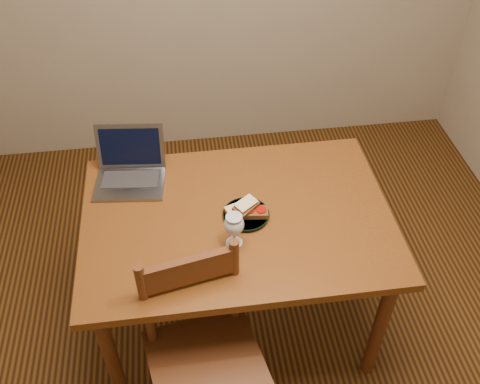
{
  "coord_description": "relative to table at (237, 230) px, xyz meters",
  "views": [
    {
      "loc": [
        -0.31,
        -1.46,
        2.36
      ],
      "look_at": [
        -0.09,
        0.17,
        0.8
      ],
      "focal_mm": 40.0,
      "sensor_mm": 36.0,
      "label": 1
    }
  ],
  "objects": [
    {
      "name": "floor",
      "position": [
        0.11,
        -0.09,
        -0.66
      ],
      "size": [
        3.2,
        3.2,
        0.02
      ],
      "primitive_type": "cube",
      "color": "black",
      "rests_on": "ground"
    },
    {
      "name": "table",
      "position": [
        0.0,
        0.0,
        0.0
      ],
      "size": [
        1.3,
        0.9,
        0.74
      ],
      "color": "#49200C",
      "rests_on": "floor"
    },
    {
      "name": "chair",
      "position": [
        -0.19,
        -0.46,
        -0.15
      ],
      "size": [
        0.5,
        0.49,
        0.46
      ],
      "rotation": [
        0.0,
        0.0,
        0.2
      ],
      "color": "#42230D",
      "rests_on": "floor"
    },
    {
      "name": "plate",
      "position": [
        0.04,
        -0.01,
        0.09
      ],
      "size": [
        0.2,
        0.2,
        0.02
      ],
      "primitive_type": "cylinder",
      "color": "black",
      "rests_on": "table"
    },
    {
      "name": "sandwich_cheese",
      "position": [
        0.0,
        0.0,
        0.12
      ],
      "size": [
        0.12,
        0.09,
        0.03
      ],
      "primitive_type": null,
      "rotation": [
        0.0,
        0.0,
        0.31
      ],
      "color": "#381E0C",
      "rests_on": "plate"
    },
    {
      "name": "sandwich_tomato",
      "position": [
        0.07,
        -0.02,
        0.12
      ],
      "size": [
        0.11,
        0.08,
        0.03
      ],
      "primitive_type": null,
      "rotation": [
        0.0,
        0.0,
        -0.12
      ],
      "color": "#381E0C",
      "rests_on": "plate"
    },
    {
      "name": "sandwich_top",
      "position": [
        0.04,
        -0.0,
        0.14
      ],
      "size": [
        0.12,
        0.12,
        0.03
      ],
      "primitive_type": null,
      "rotation": [
        0.0,
        0.0,
        0.73
      ],
      "color": "#381E0C",
      "rests_on": "plate"
    },
    {
      "name": "milk_glass",
      "position": [
        -0.03,
        -0.15,
        0.16
      ],
      "size": [
        0.08,
        0.08,
        0.15
      ],
      "primitive_type": null,
      "color": "white",
      "rests_on": "table"
    },
    {
      "name": "laptop",
      "position": [
        -0.44,
        0.32,
        0.14
      ],
      "size": [
        0.33,
        0.31,
        0.22
      ],
      "rotation": [
        0.0,
        0.0,
        -0.11
      ],
      "color": "slate",
      "rests_on": "table"
    }
  ]
}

